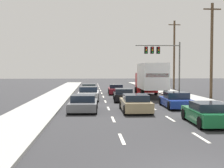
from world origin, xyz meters
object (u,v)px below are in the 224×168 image
car_silver (89,94)px  utility_pole_far (174,54)px  car_tan (135,103)px  box_truck (151,78)px  car_yellow (89,89)px  car_gray (83,103)px  car_black (123,95)px  car_blue (176,100)px  utility_pole_mid (212,50)px  car_maroon (116,90)px  traffic_signal_mast (159,54)px  car_green (208,114)px

car_silver → utility_pole_far: utility_pole_far is taller
car_tan → box_truck: bearing=73.6°
car_tan → car_yellow: bearing=102.4°
car_tan → car_gray: bearing=172.0°
car_black → car_tan: bearing=-89.7°
car_silver → car_tan: car_silver is taller
car_blue → utility_pole_mid: size_ratio=0.45×
car_yellow → box_truck: bearing=-31.4°
car_maroon → car_yellow: bearing=-178.0°
utility_pole_far → car_tan: bearing=-111.6°
car_black → box_truck: (3.32, 3.61, 1.50)m
car_gray → traffic_signal_mast: traffic_signal_mast is taller
car_silver → utility_pole_mid: bearing=2.8°
box_truck → utility_pole_mid: size_ratio=0.84×
car_silver → car_yellow: bearing=90.1°
car_tan → car_blue: (3.48, 2.03, -0.03)m
car_green → car_yellow: bearing=107.8°
traffic_signal_mast → utility_pole_mid: size_ratio=0.70×
car_maroon → utility_pole_mid: bearing=-35.2°
box_truck → car_blue: box_truck is taller
car_gray → car_green: 8.83m
car_black → traffic_signal_mast: size_ratio=0.70×
car_gray → utility_pole_far: (12.92, 23.00, 4.73)m
car_maroon → box_truck: box_truck is taller
car_maroon → utility_pole_mid: size_ratio=0.46×
car_gray → car_green: (6.80, -5.63, 0.02)m
car_maroon → car_black: (0.08, -7.76, -0.01)m
car_silver → car_black: 3.37m
car_silver → car_green: size_ratio=1.07×
car_gray → car_tan: 3.67m
car_blue → car_gray: bearing=-167.9°
car_maroon → traffic_signal_mast: (6.30, 4.33, 4.57)m
car_tan → utility_pole_mid: bearing=44.3°
car_silver → utility_pole_far: 20.38m
box_truck → traffic_signal_mast: 9.47m
car_tan → car_black: bearing=90.3°
car_gray → car_maroon: 15.18m
car_silver → car_maroon: (3.21, 7.07, -0.06)m
car_yellow → traffic_signal_mast: traffic_signal_mast is taller
car_gray → box_truck: size_ratio=0.52×
box_truck → utility_pole_mid: utility_pole_mid is taller
car_silver → utility_pole_mid: size_ratio=0.46×
car_blue → traffic_signal_mast: size_ratio=0.64×
car_silver → car_tan: size_ratio=1.01×
car_yellow → box_truck: size_ratio=0.55×
box_truck → car_black: bearing=-132.6°
utility_pole_mid → car_silver: bearing=-177.2°
car_yellow → traffic_signal_mast: size_ratio=0.67×
traffic_signal_mast → utility_pole_mid: 11.16m
car_maroon → car_black: bearing=-89.4°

